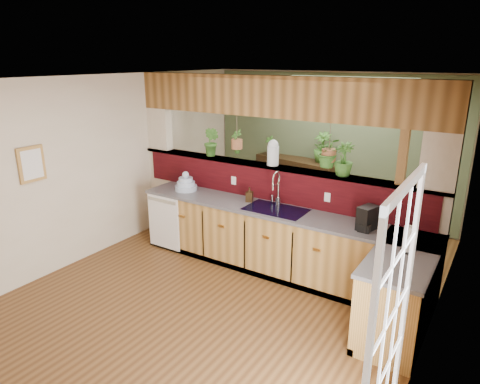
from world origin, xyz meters
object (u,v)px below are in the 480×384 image
Objects in this scene: dish_stack at (186,184)px; paper_towel at (409,240)px; glass_jar at (273,153)px; soap_dispenser at (249,194)px; faucet at (277,187)px; coffee_maker at (367,219)px; shelving_console at (296,187)px.

paper_towel is at bearing -7.48° from dish_stack.
dish_stack is 1.12× the size of paper_towel.
soap_dispenser is at bearing -125.74° from glass_jar.
faucet is 1.32m from coffee_maker.
dish_stack is 0.93× the size of glass_jar.
paper_towel is (0.54, -0.36, 0.00)m from coffee_maker.
shelving_console is at bearing 70.84° from dish_stack.
dish_stack is 0.21× the size of shelving_console.
paper_towel is 2.23m from glass_jar.
paper_towel is at bearing -35.72° from shelving_console.
soap_dispenser is 2.26m from shelving_console.
soap_dispenser is 0.58× the size of glass_jar.
faucet is 1.49m from dish_stack.
soap_dispenser is at bearing -168.08° from coffee_maker.
glass_jar reaches higher than paper_towel.
glass_jar is at bearing 158.83° from paper_towel.
dish_stack is 1.61× the size of soap_dispenser.
shelving_console is at bearing 133.32° from paper_towel.
coffee_maker is at bearing -1.59° from dish_stack.
paper_towel reaches higher than dish_stack.
dish_stack is at bearing -176.61° from soap_dispenser.
soap_dispenser is at bearing -71.06° from shelving_console.
dish_stack is 1.09m from soap_dispenser.
faucet is at bearing -60.88° from shelving_console.
dish_stack reaches higher than soap_dispenser.
glass_jar is at bearing 54.26° from soap_dispenser.
paper_towel reaches higher than soap_dispenser.
coffee_maker is 0.65m from paper_towel.
soap_dispenser is (-0.39, -0.06, -0.16)m from faucet.
soap_dispenser is 2.28m from paper_towel.
paper_towel is 0.18× the size of shelving_console.
shelving_console is (-0.31, 2.18, -0.50)m from soap_dispenser.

